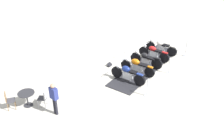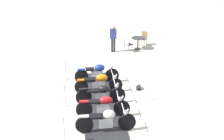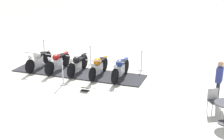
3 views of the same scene
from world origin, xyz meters
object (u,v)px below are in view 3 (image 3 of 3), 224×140
Objects in this scene: motorcycle_black at (78,64)px; motorcycle_navy at (120,68)px; stanchion_left_front at (44,53)px; motorcycle_maroon at (58,61)px; stanchion_left_mid at (90,58)px; stanchion_right_mid at (63,77)px; motorcycle_cream at (38,59)px; info_placard at (85,90)px; stanchion_left_rear at (141,64)px; motorcycle_copper at (98,66)px; cafe_chair_across_table at (214,99)px; bystander_person at (219,78)px.

motorcycle_navy is (-1.73, -1.32, 0.00)m from motorcycle_black.
motorcycle_black is 1.56× the size of stanchion_left_front.
stanchion_left_mid is at bearing 148.14° from motorcycle_maroon.
stanchion_left_front is (2.30, -0.21, -0.15)m from motorcycle_maroon.
stanchion_right_mid is 0.99× the size of stanchion_left_front.
motorcycle_maroon reaches higher than motorcycle_navy.
motorcycle_cream is at bearing -90.35° from motorcycle_black.
stanchion_right_mid is at bearing -17.07° from info_placard.
stanchion_left_mid is 3.67m from info_placard.
motorcycle_black is 3.20m from stanchion_left_front.
stanchion_left_rear is at bearing 107.74° from motorcycle_cream.
motorcycle_black reaches higher than info_placard.
motorcycle_maroon is 1.81× the size of stanchion_left_mid.
stanchion_left_rear is (-2.98, -4.26, -0.21)m from motorcycle_cream.
motorcycle_black is 0.97× the size of motorcycle_copper.
stanchion_left_mid is 1.16× the size of cafe_chair_across_table.
info_placard is (-5.28, 0.29, -0.31)m from stanchion_left_front.
motorcycle_maroon is 2.10× the size of cafe_chair_across_table.
motorcycle_black is 2.17m from motorcycle_navy.
stanchion_right_mid is 6.52m from bystander_person.
bystander_person reaches higher than motorcycle_navy.
motorcycle_black is at bearing -56.93° from info_placard.
bystander_person reaches higher than stanchion_right_mid.
bystander_person reaches higher than stanchion_left_rear.
motorcycle_cream is 4.35m from motorcycle_navy.
motorcycle_black is 6.76m from cafe_chair_across_table.
stanchion_left_rear is (-0.34, -4.13, -0.03)m from stanchion_right_mid.
motorcycle_cream is 1.81× the size of stanchion_left_mid.
motorcycle_maroon is 1.64× the size of stanchion_left_front.
stanchion_left_mid is at bearing -16.31° from bystander_person.
bystander_person reaches higher than motorcycle_maroon.
stanchion_left_mid is at bearing 179.56° from motorcycle_black.
cafe_chair_across_table is 0.53× the size of bystander_person.
motorcycle_navy reaches higher than motorcycle_copper.
motorcycle_cream is 2.18m from motorcycle_black.
motorcycle_maroon is 4.18m from stanchion_left_rear.
motorcycle_cream is at bearing 55.08° from stanchion_left_rear.
motorcycle_black is at bearing -52.49° from stanchion_right_mid.
motorcycle_cream is 1.02× the size of motorcycle_navy.
motorcycle_navy is 2.06× the size of cafe_chair_across_table.
info_placard is 0.25× the size of bystander_person.
bystander_person is (-5.03, -4.10, 0.66)m from stanchion_right_mid.
cafe_chair_across_table is at bearing 171.19° from stanchion_left_rear.
stanchion_left_front is at bearing 37.52° from stanchion_left_rear.
motorcycle_cream reaches higher than cafe_chair_across_table.
cafe_chair_across_table is (-7.27, -2.80, 0.00)m from motorcycle_maroon.
motorcycle_maroon is 4.46× the size of info_placard.
stanchion_left_rear reaches higher than cafe_chair_across_table.
stanchion_right_mid is at bearing -36.72° from motorcycle_copper.
motorcycle_navy is 4.36× the size of info_placard.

